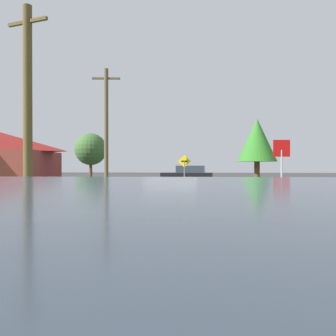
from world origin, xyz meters
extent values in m
plane|color=#333333|center=(0.00, 0.00, 0.00)|extent=(120.00, 120.00, 0.00)
cube|color=yellow|center=(0.00, -8.00, 0.01)|extent=(0.20, 14.00, 0.01)
cylinder|color=#9EA0A8|center=(4.78, -1.56, 1.15)|extent=(0.07, 0.07, 2.30)
cube|color=red|center=(4.78, -1.56, 2.37)|extent=(0.70, 0.10, 0.70)
cube|color=#2D3842|center=(0.97, -15.72, 1.32)|extent=(2.42, 1.72, 0.60)
cube|color=black|center=(0.30, 13.13, 0.64)|extent=(4.41, 2.09, 0.76)
cube|color=#2D3842|center=(0.63, 13.10, 1.32)|extent=(2.48, 1.72, 0.60)
cylinder|color=black|center=(-1.22, 12.42, 0.34)|extent=(0.70, 0.28, 0.68)
cylinder|color=black|center=(-1.07, 14.10, 0.34)|extent=(0.70, 0.28, 0.68)
cylinder|color=black|center=(1.68, 12.16, 0.34)|extent=(0.70, 0.28, 0.68)
cylinder|color=black|center=(1.83, 13.84, 0.34)|extent=(0.70, 0.28, 0.68)
cylinder|color=brown|center=(-4.97, -4.03, 3.79)|extent=(0.33, 0.33, 7.58)
cube|color=brown|center=(-4.97, -4.03, 6.97)|extent=(1.76, 0.63, 0.12)
cylinder|color=brown|center=(-4.62, 5.60, 3.94)|extent=(0.27, 0.27, 7.88)
cube|color=brown|center=(-4.62, 5.60, 7.25)|extent=(1.80, 0.33, 0.12)
cylinder|color=slate|center=(0.31, 8.26, 0.97)|extent=(0.08, 0.08, 1.94)
cube|color=yellow|center=(0.31, 8.26, 1.94)|extent=(0.90, 0.12, 0.91)
cube|color=black|center=(0.31, 8.26, 1.94)|extent=(0.45, 0.08, 0.10)
cylinder|color=brown|center=(-9.65, 18.13, 0.99)|extent=(0.31, 0.31, 1.98)
sphere|color=#37612C|center=(-9.65, 18.13, 3.28)|extent=(3.24, 3.24, 3.24)
cylinder|color=brown|center=(6.18, 13.37, 0.98)|extent=(0.46, 0.46, 1.96)
cone|color=#2E7424|center=(6.18, 13.37, 3.77)|extent=(3.29, 3.29, 3.62)
camera|label=1|loc=(1.38, -16.43, 1.67)|focal=37.28mm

